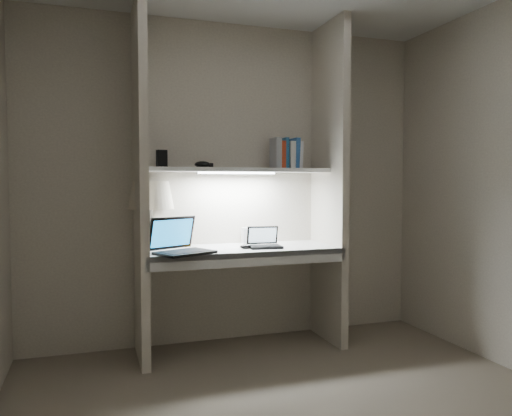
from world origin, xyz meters
name	(u,v)px	position (x,y,z in m)	size (l,w,h in m)	color
back_wall	(231,183)	(0.00, 1.50, 1.25)	(3.20, 0.01, 2.50)	beige
alcove_panel_left	(140,183)	(-0.73, 1.23, 1.25)	(0.06, 0.55, 2.50)	beige
alcove_panel_right	(329,183)	(0.73, 1.23, 1.25)	(0.06, 0.55, 2.50)	beige
desk	(241,250)	(0.00, 1.23, 0.75)	(1.40, 0.55, 0.04)	white
desk_apron	(252,259)	(0.00, 0.96, 0.72)	(1.46, 0.03, 0.10)	silver
shelf	(237,170)	(0.00, 1.32, 1.35)	(1.40, 0.36, 0.03)	silver
strip_light	(237,173)	(0.00, 1.32, 1.33)	(0.60, 0.04, 0.01)	white
table_lamp	(151,203)	(-0.64, 1.39, 1.10)	(0.34, 0.34, 0.49)	white
laptop_main	(180,245)	(-0.48, 1.07, 0.83)	(0.47, 0.45, 0.25)	black
laptop_netbook	(264,242)	(0.17, 1.17, 0.81)	(0.26, 0.23, 0.15)	black
speaker	(247,235)	(0.12, 1.45, 0.83)	(0.09, 0.06, 0.13)	silver
mouse	(246,247)	(0.01, 1.14, 0.79)	(0.09, 0.06, 0.03)	black
cable_coil	(265,247)	(0.17, 1.16, 0.78)	(0.11, 0.11, 0.01)	black
sticky_note	(195,249)	(-0.35, 1.22, 0.77)	(0.07, 0.07, 0.00)	yellow
book_row	(286,154)	(0.41, 1.35, 1.48)	(0.23, 0.16, 0.24)	white
shelf_box	(162,159)	(-0.56, 1.35, 1.43)	(0.07, 0.05, 0.13)	black
shelf_gadget	(202,164)	(-0.25, 1.41, 1.39)	(0.12, 0.09, 0.05)	black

